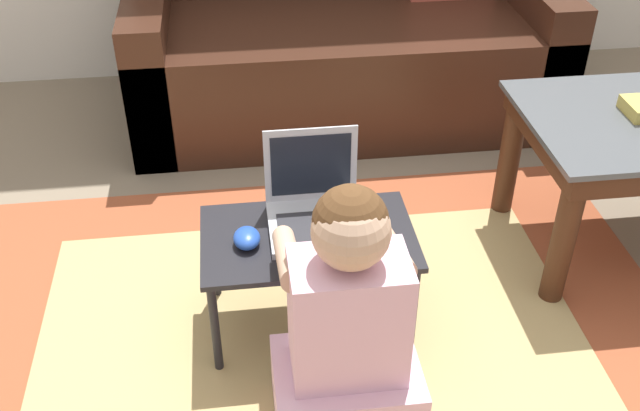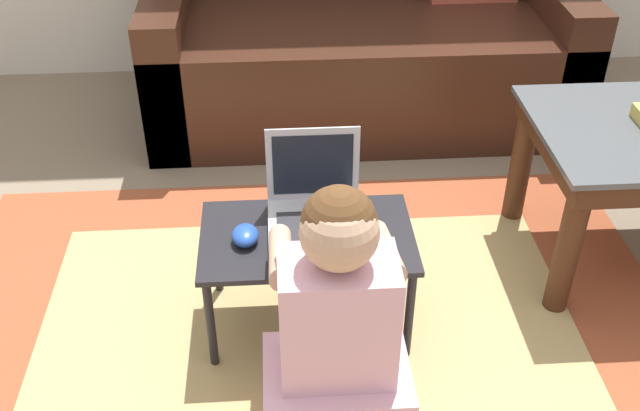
% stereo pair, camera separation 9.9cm
% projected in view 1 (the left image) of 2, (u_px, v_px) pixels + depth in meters
% --- Properties ---
extents(ground_plane, '(16.00, 16.00, 0.00)m').
position_uv_depth(ground_plane, '(336.00, 322.00, 2.19)').
color(ground_plane, '#7F705B').
extents(area_rug, '(2.14, 1.80, 0.01)m').
position_uv_depth(area_rug, '(317.00, 367.00, 2.04)').
color(area_rug, '#9E4C2D').
rests_on(area_rug, ground_plane).
extents(couch, '(1.71, 0.83, 0.90)m').
position_uv_depth(couch, '(344.00, 38.00, 3.11)').
color(couch, '#381E14').
rests_on(couch, ground_plane).
extents(laptop_desk, '(0.58, 0.35, 0.32)m').
position_uv_depth(laptop_desk, '(308.00, 246.00, 2.02)').
color(laptop_desk, black).
rests_on(laptop_desk, ground_plane).
extents(laptop, '(0.26, 0.24, 0.25)m').
position_uv_depth(laptop, '(315.00, 211.00, 2.02)').
color(laptop, '#B7BCC6').
rests_on(laptop, laptop_desk).
extents(computer_mouse, '(0.07, 0.09, 0.04)m').
position_uv_depth(computer_mouse, '(247.00, 238.00, 1.96)').
color(computer_mouse, '#234CB2').
rests_on(computer_mouse, laptop_desk).
extents(person_seated, '(0.35, 0.42, 0.70)m').
position_uv_depth(person_seated, '(347.00, 331.00, 1.73)').
color(person_seated, '#E5B2CC').
rests_on(person_seated, ground_plane).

